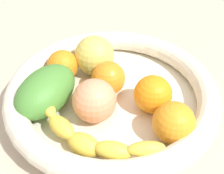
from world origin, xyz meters
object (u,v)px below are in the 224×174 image
object	(u,v)px
orange_rear	(174,123)
banana_draped_left	(87,137)
apple_yellow	(94,55)
orange_mid_right	(63,66)
fruit_bowl	(112,95)
mango_green	(46,91)
peach_blush	(94,101)
orange_mid_left	(153,94)
orange_front	(108,78)

from	to	relation	value
orange_rear	banana_draped_left	bearing A→B (deg)	160.49
apple_yellow	orange_mid_right	bearing A→B (deg)	170.27
orange_mid_right	apple_yellow	bearing A→B (deg)	-9.73
banana_draped_left	fruit_bowl	bearing A→B (deg)	42.38
mango_green	peach_blush	xyz separation A→B (cm)	(6.01, -6.13, 0.12)
fruit_bowl	apple_yellow	world-z (taller)	apple_yellow
orange_mid_left	apple_yellow	bearing A→B (deg)	105.91
orange_mid_left	apple_yellow	world-z (taller)	apple_yellow
mango_green	apple_yellow	size ratio (longest dim) A/B	1.67
peach_blush	apple_yellow	bearing A→B (deg)	63.80
peach_blush	orange_mid_left	bearing A→B (deg)	-16.89
orange_mid_left	mango_green	bearing A→B (deg)	149.77
orange_front	orange_mid_right	world-z (taller)	orange_front
orange_front	orange_rear	size ratio (longest dim) A/B	0.94
banana_draped_left	mango_green	xyz separation A→B (cm)	(-2.25, 11.39, 1.09)
orange_mid_left	orange_rear	distance (cm)	6.82
banana_draped_left	orange_rear	distance (cm)	13.09
orange_front	orange_rear	world-z (taller)	orange_rear
apple_yellow	mango_green	bearing A→B (deg)	-156.69
fruit_bowl	mango_green	world-z (taller)	mango_green
banana_draped_left	mango_green	world-z (taller)	mango_green
fruit_bowl	orange_rear	xyz separation A→B (cm)	(4.11, -11.85, 2.16)
orange_mid_left	fruit_bowl	bearing A→B (deg)	134.44
mango_green	orange_mid_left	bearing A→B (deg)	-30.23
mango_green	peach_blush	world-z (taller)	peach_blush
peach_blush	orange_front	bearing A→B (deg)	42.62
orange_rear	apple_yellow	bearing A→B (deg)	98.52
orange_front	apple_yellow	xyz separation A→B (cm)	(0.45, 6.47, 0.76)
orange_mid_right	mango_green	xyz separation A→B (cm)	(-5.29, -6.00, 0.56)
fruit_bowl	banana_draped_left	distance (cm)	11.18
orange_mid_right	peach_blush	world-z (taller)	peach_blush
orange_mid_right	fruit_bowl	bearing A→B (deg)	-62.48
mango_green	peach_blush	bearing A→B (deg)	-45.55
banana_draped_left	mango_green	size ratio (longest dim) A/B	1.52
fruit_bowl	orange_mid_right	world-z (taller)	orange_mid_right
orange_rear	mango_green	size ratio (longest dim) A/B	0.51
orange_mid_left	apple_yellow	distance (cm)	14.50
banana_draped_left	apple_yellow	distance (cm)	18.81
fruit_bowl	peach_blush	world-z (taller)	peach_blush
orange_rear	apple_yellow	distance (cm)	20.93
orange_mid_left	apple_yellow	size ratio (longest dim) A/B	0.84
orange_front	mango_green	world-z (taller)	mango_green
orange_rear	mango_green	xyz separation A→B (cm)	(-14.56, 15.76, 0.24)
fruit_bowl	banana_draped_left	size ratio (longest dim) A/B	1.91
mango_green	peach_blush	size ratio (longest dim) A/B	1.76
apple_yellow	peach_blush	bearing A→B (deg)	-116.20
peach_blush	mango_green	bearing A→B (deg)	134.45
fruit_bowl	mango_green	xyz separation A→B (cm)	(-10.45, 3.91, 2.40)
fruit_bowl	orange_front	xyz separation A→B (cm)	(0.56, 2.38, 1.96)
orange_rear	orange_front	bearing A→B (deg)	104.01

